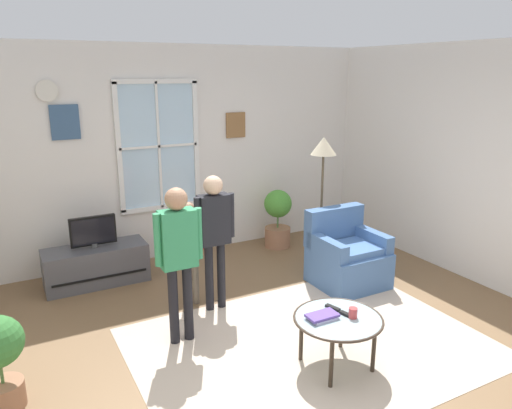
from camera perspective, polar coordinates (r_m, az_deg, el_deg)
name	(u,v)px	position (r m, az deg, el deg)	size (l,w,h in m)	color
ground_plane	(296,357)	(4.50, 4.75, -17.36)	(6.05, 6.37, 0.02)	brown
back_wall	(176,153)	(6.53, -9.29, 6.02)	(5.45, 0.17, 2.75)	silver
area_rug	(310,345)	(4.66, 6.37, -15.99)	(3.11, 2.30, 0.01)	#C6B29E
tv_stand	(96,265)	(6.03, -18.20, -6.78)	(1.16, 0.46, 0.45)	#4C4C51
television	(93,231)	(5.89, -18.53, -2.98)	(0.51, 0.08, 0.37)	#4C4C4C
armchair	(346,257)	(5.80, 10.53, -6.09)	(0.76, 0.74, 0.87)	#476B9E
coffee_table	(338,321)	(4.20, 9.58, -13.30)	(0.75, 0.75, 0.45)	#99B2B7
book_stack	(322,316)	(4.14, 7.75, -12.86)	(0.26, 0.16, 0.04)	#A7A5CA
cup	(353,313)	(4.19, 11.29, -12.34)	(0.07, 0.07, 0.09)	#BF3F3F
remote_near_books	(347,315)	(4.22, 10.63, -12.56)	(0.04, 0.14, 0.02)	black
remote_near_cup	(333,308)	(4.32, 8.97, -11.84)	(0.04, 0.14, 0.02)	black
person_red_shirt	(189,242)	(5.11, -7.81, -4.34)	(0.34, 0.16, 1.13)	#726656
person_green_shirt	(178,248)	(4.36, -9.08, -5.04)	(0.44, 0.20, 1.46)	black
person_black_shirt	(214,227)	(4.94, -4.92, -2.68)	(0.43, 0.20, 1.43)	black
potted_plant_by_window	(278,217)	(6.86, 2.56, -1.42)	(0.39, 0.39, 0.82)	#9E6B4C
floor_lamp	(323,159)	(6.12, 7.88, 5.34)	(0.32, 0.32, 1.64)	black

